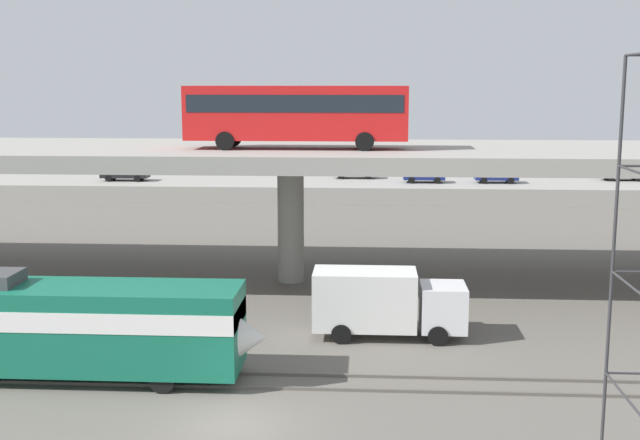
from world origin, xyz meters
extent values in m
plane|color=#605B54|center=(0.00, 0.00, 0.00)|extent=(260.00, 260.00, 0.00)
cube|color=#59544C|center=(0.00, 3.26, 0.06)|extent=(110.00, 0.12, 0.12)
cube|color=#59544C|center=(0.00, 4.74, 0.06)|extent=(110.00, 0.12, 0.12)
cube|color=#14664C|center=(-7.65, 4.00, 2.08)|extent=(14.55, 3.00, 3.20)
cube|color=white|center=(-7.65, 4.00, 2.66)|extent=(14.55, 3.04, 0.77)
cone|color=white|center=(-0.37, 4.00, 1.76)|extent=(1.98, 2.85, 2.85)
cube|color=black|center=(-1.86, 4.00, 2.98)|extent=(1.98, 2.70, 1.02)
cylinder|color=black|center=(-3.10, 5.35, 0.48)|extent=(0.96, 0.18, 0.96)
cylinder|color=black|center=(-3.10, 2.65, 0.48)|extent=(0.96, 0.18, 0.96)
cube|color=gray|center=(0.00, 20.00, 7.29)|extent=(96.00, 12.75, 0.91)
cylinder|color=gray|center=(0.00, 20.00, 3.41)|extent=(1.50, 1.50, 6.83)
cube|color=red|center=(0.47, 18.70, 9.69)|extent=(12.00, 2.55, 2.90)
cube|color=black|center=(0.47, 18.70, 10.22)|extent=(11.52, 2.59, 0.93)
cube|color=black|center=(6.42, 18.70, 10.04)|extent=(0.08, 2.30, 1.74)
cylinder|color=black|center=(4.19, 19.92, 8.24)|extent=(1.00, 0.26, 1.00)
cylinder|color=black|center=(4.19, 17.49, 8.24)|extent=(1.00, 0.26, 1.00)
cylinder|color=black|center=(-3.25, 19.92, 8.24)|extent=(1.00, 0.26, 1.00)
cylinder|color=black|center=(-3.25, 17.49, 8.24)|extent=(1.00, 0.26, 1.00)
cube|color=silver|center=(7.80, 9.90, 1.44)|extent=(2.00, 2.30, 2.00)
cube|color=silver|center=(4.30, 9.90, 1.74)|extent=(4.60, 2.30, 2.60)
cylinder|color=black|center=(7.51, 10.99, 0.44)|extent=(0.88, 0.28, 0.88)
cylinder|color=black|center=(7.51, 8.81, 0.44)|extent=(0.88, 0.28, 0.88)
cylinder|color=black|center=(3.30, 10.99, 0.44)|extent=(0.88, 0.28, 0.88)
cylinder|color=black|center=(3.30, 8.81, 0.44)|extent=(0.88, 0.28, 0.88)
cylinder|color=#2D2D30|center=(11.38, -2.45, 6.03)|extent=(0.10, 0.10, 12.07)
cylinder|color=#2D2D30|center=(11.38, -4.68, 3.02)|extent=(0.07, 4.46, 0.07)
cylinder|color=#2D2D30|center=(11.38, -4.68, 6.03)|extent=(0.07, 4.46, 0.07)
cube|color=gray|center=(0.00, 55.00, 0.82)|extent=(70.62, 11.90, 1.64)
cube|color=black|center=(-19.79, 53.33, 2.31)|extent=(4.65, 1.75, 0.70)
cube|color=#1E232B|center=(-19.56, 53.33, 2.90)|extent=(2.05, 1.54, 0.48)
cylinder|color=black|center=(-21.24, 52.50, 1.96)|extent=(0.64, 0.20, 0.64)
cylinder|color=black|center=(-21.24, 54.17, 1.96)|extent=(0.64, 0.20, 0.64)
cylinder|color=black|center=(-18.35, 52.50, 1.96)|extent=(0.64, 0.20, 0.64)
cylinder|color=black|center=(-18.35, 54.17, 1.96)|extent=(0.64, 0.20, 0.64)
cube|color=navy|center=(9.76, 53.67, 2.31)|extent=(4.01, 1.82, 0.70)
cube|color=#1E232B|center=(9.96, 53.67, 2.90)|extent=(1.76, 1.60, 0.48)
cylinder|color=black|center=(8.52, 52.81, 1.96)|extent=(0.64, 0.20, 0.64)
cylinder|color=black|center=(8.52, 54.54, 1.96)|extent=(0.64, 0.20, 0.64)
cylinder|color=black|center=(11.00, 52.81, 1.96)|extent=(0.64, 0.20, 0.64)
cylinder|color=black|center=(11.00, 54.54, 1.96)|extent=(0.64, 0.20, 0.64)
cube|color=navy|center=(16.76, 53.87, 2.31)|extent=(4.13, 1.83, 0.70)
cube|color=#1E232B|center=(16.97, 53.87, 2.90)|extent=(1.82, 1.61, 0.48)
cylinder|color=black|center=(15.48, 53.00, 1.96)|extent=(0.64, 0.20, 0.64)
cylinder|color=black|center=(15.48, 54.74, 1.96)|extent=(0.64, 0.20, 0.64)
cylinder|color=black|center=(18.04, 53.00, 1.96)|extent=(0.64, 0.20, 0.64)
cylinder|color=black|center=(18.04, 54.74, 1.96)|extent=(0.64, 0.20, 0.64)
cube|color=black|center=(29.66, 56.65, 2.31)|extent=(4.30, 1.81, 0.70)
cube|color=#1E232B|center=(29.44, 56.65, 2.90)|extent=(1.89, 1.59, 0.48)
cylinder|color=black|center=(30.99, 57.51, 1.96)|extent=(0.64, 0.20, 0.64)
cylinder|color=black|center=(30.99, 55.79, 1.96)|extent=(0.64, 0.20, 0.64)
cylinder|color=black|center=(28.33, 57.51, 1.96)|extent=(0.64, 0.20, 0.64)
cylinder|color=black|center=(28.33, 55.79, 1.96)|extent=(0.64, 0.20, 0.64)
cube|color=#515459|center=(2.99, 56.81, 2.31)|extent=(4.42, 1.71, 0.70)
cube|color=#1E232B|center=(2.77, 56.81, 2.90)|extent=(1.94, 1.50, 0.48)
cylinder|color=black|center=(4.36, 57.62, 1.96)|extent=(0.64, 0.20, 0.64)
cylinder|color=black|center=(4.36, 56.00, 1.96)|extent=(0.64, 0.20, 0.64)
cylinder|color=black|center=(1.62, 57.62, 1.96)|extent=(0.64, 0.20, 0.64)
cylinder|color=black|center=(1.62, 56.00, 1.96)|extent=(0.64, 0.20, 0.64)
cube|color=#2D5170|center=(0.00, 78.00, 0.00)|extent=(140.00, 36.00, 0.01)
camera|label=1|loc=(4.46, -25.34, 11.35)|focal=45.48mm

